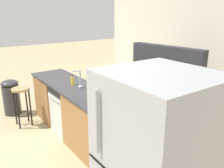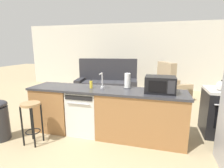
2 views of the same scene
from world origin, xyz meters
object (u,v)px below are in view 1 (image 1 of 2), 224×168
at_px(trash_bin, 11,97).
at_px(couch, 160,82).
at_px(paper_towel_roll, 103,85).
at_px(dishwasher, 71,109).
at_px(microwave, 117,99).
at_px(kettle, 212,125).
at_px(soap_bottle, 73,81).
at_px(bar_stool, 22,99).

distance_m(trash_bin, couch, 3.47).
distance_m(paper_towel_roll, trash_bin, 2.44).
height_order(dishwasher, paper_towel_roll, paper_towel_roll).
bearing_deg(couch, microwave, -56.74).
distance_m(kettle, couch, 3.58).
distance_m(dishwasher, soap_bottle, 0.57).
bearing_deg(couch, bar_stool, -96.70).
xyz_separation_m(paper_towel_roll, soap_bottle, (-0.66, -0.19, -0.07)).
xyz_separation_m(dishwasher, bar_stool, (-0.71, -0.65, 0.11)).
distance_m(soap_bottle, trash_bin, 1.77).
distance_m(soap_bottle, bar_stool, 1.15).
height_order(paper_towel_roll, trash_bin, paper_towel_roll).
relative_size(soap_bottle, kettle, 0.86).
bearing_deg(kettle, paper_towel_roll, -171.85).
distance_m(kettle, trash_bin, 4.03).
distance_m(dishwasher, trash_bin, 1.56).
bearing_deg(microwave, bar_stool, -162.81).
distance_m(paper_towel_roll, soap_bottle, 0.69).
distance_m(dishwasher, bar_stool, 0.97).
bearing_deg(trash_bin, couch, 72.19).
distance_m(dishwasher, microwave, 1.51).
xyz_separation_m(dishwasher, microwave, (1.38, -0.00, 0.62)).
distance_m(microwave, soap_bottle, 1.25).
height_order(microwave, trash_bin, microwave).
xyz_separation_m(bar_stool, trash_bin, (-0.68, -0.04, -0.16)).
bearing_deg(microwave, dishwasher, 179.95).
distance_m(bar_stool, couch, 3.28).
bearing_deg(kettle, bar_stool, -161.19).
bearing_deg(microwave, soap_bottle, 179.90).
distance_m(kettle, bar_stool, 3.36).
bearing_deg(paper_towel_roll, bar_stool, -150.89).
xyz_separation_m(paper_towel_roll, bar_stool, (-1.50, -0.84, -0.50)).
distance_m(microwave, kettle, 1.14).
bearing_deg(dishwasher, trash_bin, -153.55).
height_order(soap_bottle, trash_bin, soap_bottle).
bearing_deg(soap_bottle, kettle, 10.36).
bearing_deg(trash_bin, bar_stool, 3.65).
height_order(dishwasher, bar_stool, dishwasher).
bearing_deg(bar_stool, paper_towel_roll, 29.11).
xyz_separation_m(dishwasher, couch, (-0.33, 2.61, -0.03)).
bearing_deg(paper_towel_roll, soap_bottle, -164.27).
relative_size(microwave, paper_towel_roll, 1.77).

